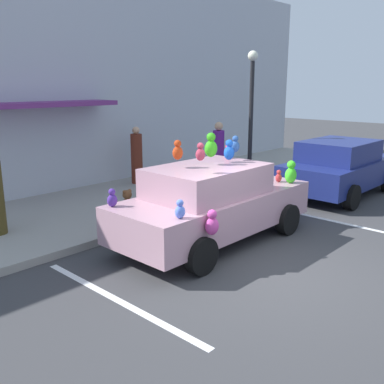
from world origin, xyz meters
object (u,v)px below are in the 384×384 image
(street_lamp_post, at_px, (251,105))
(pedestrian_near_shopfront, at_px, (137,157))
(teddy_bear_on_sidewalk, at_px, (127,203))
(parked_sedan_behind, at_px, (340,167))
(pedestrian_by_lamp, at_px, (218,157))
(plush_covered_car, at_px, (213,202))

(street_lamp_post, distance_m, pedestrian_near_shopfront, 3.66)
(teddy_bear_on_sidewalk, xyz_separation_m, pedestrian_near_shopfront, (2.24, 2.32, 0.51))
(parked_sedan_behind, relative_size, teddy_bear_on_sidewalk, 7.13)
(parked_sedan_behind, distance_m, pedestrian_near_shopfront, 5.84)
(parked_sedan_behind, height_order, pedestrian_by_lamp, pedestrian_by_lamp)
(pedestrian_near_shopfront, bearing_deg, street_lamp_post, -54.16)
(pedestrian_by_lamp, bearing_deg, street_lamp_post, -30.61)
(street_lamp_post, height_order, pedestrian_near_shopfront, street_lamp_post)
(teddy_bear_on_sidewalk, relative_size, pedestrian_near_shopfront, 0.34)
(parked_sedan_behind, bearing_deg, plush_covered_car, 178.16)
(teddy_bear_on_sidewalk, bearing_deg, plush_covered_car, -83.21)
(plush_covered_car, bearing_deg, pedestrian_by_lamp, 38.11)
(pedestrian_near_shopfront, bearing_deg, plush_covered_car, -112.96)
(plush_covered_car, distance_m, parked_sedan_behind, 5.28)
(plush_covered_car, xyz_separation_m, parked_sedan_behind, (5.28, -0.17, -0.02))
(parked_sedan_behind, height_order, street_lamp_post, street_lamp_post)
(street_lamp_post, bearing_deg, pedestrian_by_lamp, 149.39)
(plush_covered_car, relative_size, pedestrian_by_lamp, 2.30)
(plush_covered_car, xyz_separation_m, street_lamp_post, (3.91, 1.94, 1.66))
(teddy_bear_on_sidewalk, distance_m, pedestrian_near_shopfront, 3.26)
(parked_sedan_behind, height_order, pedestrian_near_shopfront, pedestrian_near_shopfront)
(pedestrian_by_lamp, bearing_deg, plush_covered_car, -141.89)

